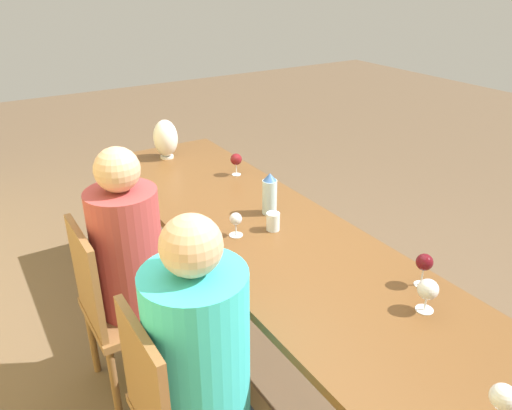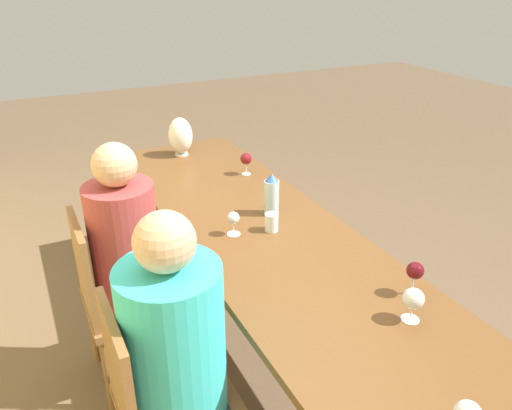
# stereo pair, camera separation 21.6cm
# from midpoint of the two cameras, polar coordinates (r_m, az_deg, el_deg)

# --- Properties ---
(ground_plane) EXTENTS (14.00, 14.00, 0.00)m
(ground_plane) POSITION_cam_midpoint_polar(r_m,az_deg,el_deg) (2.92, -0.74, -16.62)
(ground_plane) COLOR brown
(dining_table) EXTENTS (3.02, 0.81, 0.77)m
(dining_table) POSITION_cam_midpoint_polar(r_m,az_deg,el_deg) (2.50, -0.83, -4.68)
(dining_table) COLOR brown
(dining_table) RESTS_ON ground_plane
(water_bottle) EXTENTS (0.08, 0.08, 0.23)m
(water_bottle) POSITION_cam_midpoint_polar(r_m,az_deg,el_deg) (2.62, -0.79, 1.22)
(water_bottle) COLOR #ADCCD6
(water_bottle) RESTS_ON dining_table
(water_tumbler) EXTENTS (0.07, 0.07, 0.09)m
(water_tumbler) POSITION_cam_midpoint_polar(r_m,az_deg,el_deg) (2.48, -0.53, -1.95)
(water_tumbler) COLOR silver
(water_tumbler) RESTS_ON dining_table
(vase) EXTENTS (0.16, 0.16, 0.27)m
(vase) POSITION_cam_midpoint_polar(r_m,az_deg,el_deg) (3.48, -12.07, 7.43)
(vase) COLOR silver
(vase) RESTS_ON dining_table
(wine_glass_0) EXTENTS (0.08, 0.08, 0.15)m
(wine_glass_0) POSITION_cam_midpoint_polar(r_m,az_deg,el_deg) (1.60, 22.79, -19.79)
(wine_glass_0) COLOR silver
(wine_glass_0) RESTS_ON dining_table
(wine_glass_1) EXTENTS (0.07, 0.07, 0.15)m
(wine_glass_1) POSITION_cam_midpoint_polar(r_m,az_deg,el_deg) (2.11, 15.94, -6.45)
(wine_glass_1) COLOR silver
(wine_glass_1) RESTS_ON dining_table
(wine_glass_2) EXTENTS (0.08, 0.08, 0.14)m
(wine_glass_2) POSITION_cam_midpoint_polar(r_m,az_deg,el_deg) (1.98, 16.10, -9.39)
(wine_glass_2) COLOR silver
(wine_glass_2) RESTS_ON dining_table
(wine_glass_3) EXTENTS (0.07, 0.07, 0.14)m
(wine_glass_3) POSITION_cam_midpoint_polar(r_m,az_deg,el_deg) (3.13, -4.27, 5.15)
(wine_glass_3) COLOR silver
(wine_glass_3) RESTS_ON dining_table
(wine_glass_4) EXTENTS (0.07, 0.07, 0.12)m
(wine_glass_4) POSITION_cam_midpoint_polar(r_m,az_deg,el_deg) (2.42, -4.89, -1.76)
(wine_glass_4) COLOR silver
(wine_glass_4) RESTS_ON dining_table
(chair_near) EXTENTS (0.44, 0.44, 0.94)m
(chair_near) POSITION_cam_midpoint_polar(r_m,az_deg,el_deg) (1.99, -11.62, -22.00)
(chair_near) COLOR brown
(chair_near) RESTS_ON ground_plane
(chair_far) EXTENTS (0.44, 0.44, 0.94)m
(chair_far) POSITION_cam_midpoint_polar(r_m,az_deg,el_deg) (2.53, -17.77, -10.85)
(chair_far) COLOR brown
(chair_far) RESTS_ON ground_plane
(person_near) EXTENTS (0.37, 0.37, 1.28)m
(person_near) POSITION_cam_midpoint_polar(r_m,az_deg,el_deg) (1.89, -9.55, -17.59)
(person_near) COLOR #2D2D38
(person_near) RESTS_ON ground_plane
(person_far) EXTENTS (0.32, 0.32, 1.28)m
(person_far) POSITION_cam_midpoint_polar(r_m,az_deg,el_deg) (2.45, -16.45, -6.83)
(person_far) COLOR #2D2D38
(person_far) RESTS_ON ground_plane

